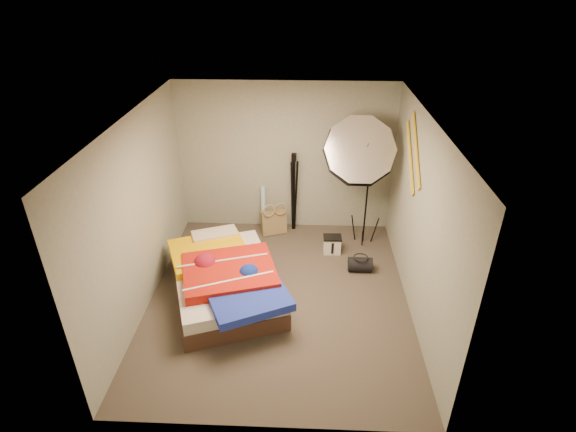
# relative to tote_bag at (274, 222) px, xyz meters

# --- Properties ---
(floor) EXTENTS (4.00, 4.00, 0.00)m
(floor) POSITION_rel_tote_bag_xyz_m (0.19, -1.71, -0.21)
(floor) COLOR #51493C
(floor) RESTS_ON ground
(ceiling) EXTENTS (4.00, 4.00, 0.00)m
(ceiling) POSITION_rel_tote_bag_xyz_m (0.19, -1.71, 2.29)
(ceiling) COLOR silver
(ceiling) RESTS_ON wall_back
(wall_back) EXTENTS (3.50, 0.00, 3.50)m
(wall_back) POSITION_rel_tote_bag_xyz_m (0.19, 0.29, 1.04)
(wall_back) COLOR #9CA08F
(wall_back) RESTS_ON floor
(wall_front) EXTENTS (3.50, 0.00, 3.50)m
(wall_front) POSITION_rel_tote_bag_xyz_m (0.19, -3.71, 1.04)
(wall_front) COLOR #9CA08F
(wall_front) RESTS_ON floor
(wall_left) EXTENTS (0.00, 4.00, 4.00)m
(wall_left) POSITION_rel_tote_bag_xyz_m (-1.56, -1.71, 1.04)
(wall_left) COLOR #9CA08F
(wall_left) RESTS_ON floor
(wall_right) EXTENTS (0.00, 4.00, 4.00)m
(wall_right) POSITION_rel_tote_bag_xyz_m (1.94, -1.71, 1.04)
(wall_right) COLOR #9CA08F
(wall_right) RESTS_ON floor
(tote_bag) EXTENTS (0.46, 0.32, 0.44)m
(tote_bag) POSITION_rel_tote_bag_xyz_m (0.00, 0.00, 0.00)
(tote_bag) COLOR #988357
(tote_bag) RESTS_ON floor
(wrapping_roll) EXTENTS (0.10, 0.22, 0.75)m
(wrapping_roll) POSITION_rel_tote_bag_xyz_m (-0.19, 0.19, 0.16)
(wrapping_roll) COLOR #66ABCF
(wrapping_roll) RESTS_ON floor
(camera_case) EXTENTS (0.27, 0.19, 0.26)m
(camera_case) POSITION_rel_tote_bag_xyz_m (0.96, -0.56, -0.08)
(camera_case) COLOR white
(camera_case) RESTS_ON floor
(duffel_bag) EXTENTS (0.36, 0.22, 0.22)m
(duffel_bag) POSITION_rel_tote_bag_xyz_m (1.36, -1.04, -0.10)
(duffel_bag) COLOR black
(duffel_bag) RESTS_ON floor
(wall_stripe_upper) EXTENTS (0.02, 0.91, 0.78)m
(wall_stripe_upper) POSITION_rel_tote_bag_xyz_m (1.92, -1.11, 1.74)
(wall_stripe_upper) COLOR gold
(wall_stripe_upper) RESTS_ON wall_right
(wall_stripe_lower) EXTENTS (0.02, 0.91, 0.78)m
(wall_stripe_lower) POSITION_rel_tote_bag_xyz_m (1.92, -0.86, 1.54)
(wall_stripe_lower) COLOR gold
(wall_stripe_lower) RESTS_ON wall_right
(bed) EXTENTS (1.92, 2.24, 0.55)m
(bed) POSITION_rel_tote_bag_xyz_m (-0.54, -1.69, 0.07)
(bed) COLOR #4E3024
(bed) RESTS_ON floor
(photo_umbrella) EXTENTS (1.32, 1.00, 2.26)m
(photo_umbrella) POSITION_rel_tote_bag_xyz_m (1.30, -0.34, 1.41)
(photo_umbrella) COLOR black
(photo_umbrella) RESTS_ON floor
(camera_tripod) EXTENTS (0.08, 0.08, 1.39)m
(camera_tripod) POSITION_rel_tote_bag_xyz_m (0.33, 0.15, 0.58)
(camera_tripod) COLOR black
(camera_tripod) RESTS_ON floor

